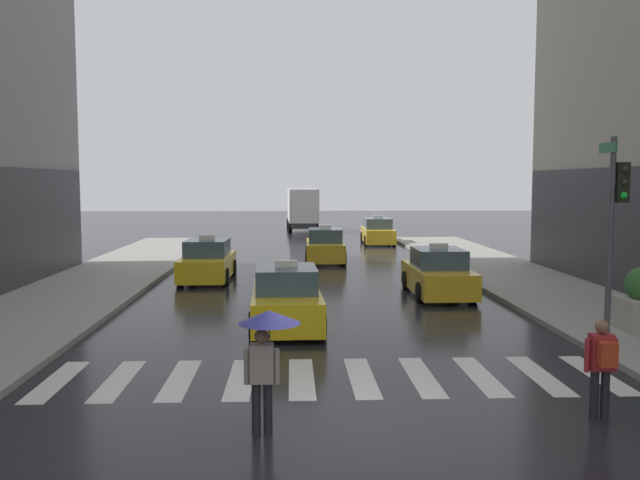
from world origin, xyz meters
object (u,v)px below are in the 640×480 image
taxi_fourth (325,247)px  pedestrian_with_backpack (602,362)px  traffic_light_pole (616,209)px  taxi_second (438,274)px  taxi_lead (286,300)px  box_truck (302,208)px  taxi_fifth (378,233)px  pedestrian_with_umbrella (267,338)px  taxi_third (208,262)px

taxi_fourth → pedestrian_with_backpack: 22.22m
traffic_light_pole → pedestrian_with_backpack: traffic_light_pole is taller
taxi_fourth → taxi_second: bearing=-71.1°
taxi_lead → taxi_fourth: bearing=83.0°
taxi_second → taxi_lead: bearing=-137.6°
box_truck → pedestrian_with_backpack: bearing=-84.3°
taxi_second → taxi_fifth: 19.01m
box_truck → pedestrian_with_umbrella: 42.25m
taxi_fourth → pedestrian_with_backpack: (3.40, -21.96, 0.25)m
traffic_light_pole → taxi_second: (-2.63, 7.09, -2.53)m
taxi_fifth → pedestrian_with_umbrella: bearing=-100.4°
taxi_lead → taxi_third: bearing=110.2°
taxi_fifth → pedestrian_with_backpack: 31.10m
pedestrian_with_backpack → box_truck: bearing=95.7°
taxi_third → pedestrian_with_backpack: size_ratio=2.77×
box_truck → pedestrian_with_umbrella: box_truck is taller
taxi_third → taxi_fifth: size_ratio=1.00×
taxi_third → box_truck: bearing=80.8°
taxi_lead → box_truck: size_ratio=0.60×
traffic_light_pole → box_truck: size_ratio=0.63×
taxi_second → box_truck: 30.05m
taxi_lead → taxi_second: 7.00m
taxi_lead → taxi_second: (5.17, 4.73, 0.00)m
traffic_light_pole → taxi_lead: 8.53m
taxi_second → taxi_fourth: bearing=108.9°
taxi_fourth → pedestrian_with_backpack: size_ratio=2.78×
taxi_lead → pedestrian_with_backpack: 9.01m
taxi_third → pedestrian_with_backpack: (8.36, -15.97, 0.25)m
taxi_fifth → pedestrian_with_umbrella: size_ratio=2.36×
box_truck → taxi_second: bearing=-82.0°
taxi_third → pedestrian_with_umbrella: 16.65m
pedestrian_with_backpack → taxi_second: bearing=90.1°
box_truck → traffic_light_pole: bearing=-79.5°
traffic_light_pole → taxi_second: traffic_light_pole is taller
taxi_fourth → taxi_fifth: 9.88m
taxi_second → box_truck: box_truck is taller
taxi_third → taxi_fifth: same height
traffic_light_pole → box_truck: (-6.79, 36.83, -1.41)m
taxi_lead → pedestrian_with_umbrella: bearing=-91.8°
taxi_lead → taxi_third: same height
taxi_third → taxi_fifth: (8.73, 15.12, 0.00)m
traffic_light_pole → taxi_third: traffic_light_pole is taller
taxi_fourth → pedestrian_with_umbrella: bearing=-95.2°
pedestrian_with_backpack → traffic_light_pole: bearing=62.4°
traffic_light_pole → taxi_lead: bearing=163.1°
taxi_lead → taxi_fifth: size_ratio=1.00×
taxi_third → taxi_fourth: size_ratio=1.00×
pedestrian_with_umbrella → taxi_fourth: bearing=84.8°
traffic_light_pole → box_truck: traffic_light_pole is taller
taxi_lead → taxi_fourth: (1.79, 14.60, 0.00)m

